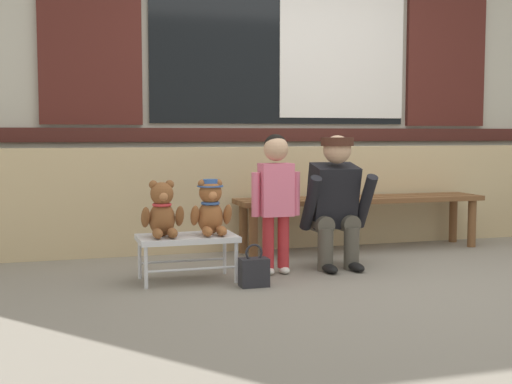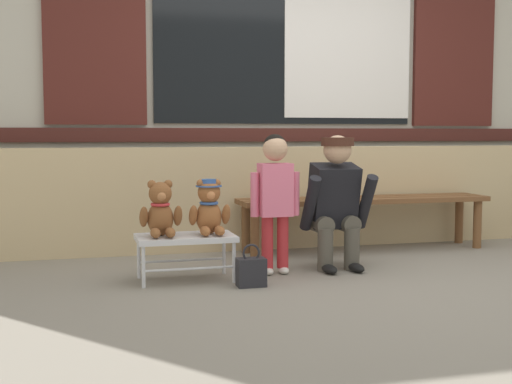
# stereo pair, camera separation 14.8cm
# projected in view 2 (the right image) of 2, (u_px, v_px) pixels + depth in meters

# --- Properties ---
(ground_plane) EXTENTS (60.00, 60.00, 0.00)m
(ground_plane) POSITION_uv_depth(u_px,v_px,m) (371.00, 280.00, 4.51)
(ground_plane) COLOR gray
(brick_low_wall) EXTENTS (7.74, 0.25, 0.85)m
(brick_low_wall) POSITION_uv_depth(u_px,v_px,m) (301.00, 196.00, 5.84)
(brick_low_wall) COLOR tan
(brick_low_wall) RESTS_ON ground
(shop_facade) EXTENTS (7.90, 0.26, 3.39)m
(shop_facade) POSITION_uv_depth(u_px,v_px,m) (284.00, 52.00, 6.23)
(shop_facade) COLOR #B7B2A3
(shop_facade) RESTS_ON ground
(wooden_bench_long) EXTENTS (2.10, 0.40, 0.44)m
(wooden_bench_long) POSITION_uv_depth(u_px,v_px,m) (364.00, 205.00, 5.60)
(wooden_bench_long) COLOR brown
(wooden_bench_long) RESTS_ON ground
(small_display_bench) EXTENTS (0.64, 0.36, 0.30)m
(small_display_bench) POSITION_uv_depth(u_px,v_px,m) (186.00, 240.00, 4.46)
(small_display_bench) COLOR silver
(small_display_bench) RESTS_ON ground
(teddy_bear_plain) EXTENTS (0.28, 0.26, 0.36)m
(teddy_bear_plain) POSITION_uv_depth(u_px,v_px,m) (161.00, 211.00, 4.40)
(teddy_bear_plain) COLOR brown
(teddy_bear_plain) RESTS_ON small_display_bench
(teddy_bear_with_hat) EXTENTS (0.28, 0.27, 0.36)m
(teddy_bear_with_hat) POSITION_uv_depth(u_px,v_px,m) (209.00, 208.00, 4.49)
(teddy_bear_with_hat) COLOR #93562D
(teddy_bear_with_hat) RESTS_ON small_display_bench
(child_standing) EXTENTS (0.35, 0.18, 0.96)m
(child_standing) POSITION_uv_depth(u_px,v_px,m) (275.00, 188.00, 4.65)
(child_standing) COLOR #B7282D
(child_standing) RESTS_ON ground
(adult_crouching) EXTENTS (0.50, 0.49, 0.95)m
(adult_crouching) POSITION_uv_depth(u_px,v_px,m) (336.00, 201.00, 4.85)
(adult_crouching) COLOR #4C473D
(adult_crouching) RESTS_ON ground
(handbag_on_ground) EXTENTS (0.18, 0.11, 0.27)m
(handbag_on_ground) POSITION_uv_depth(u_px,v_px,m) (251.00, 271.00, 4.30)
(handbag_on_ground) COLOR #232328
(handbag_on_ground) RESTS_ON ground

